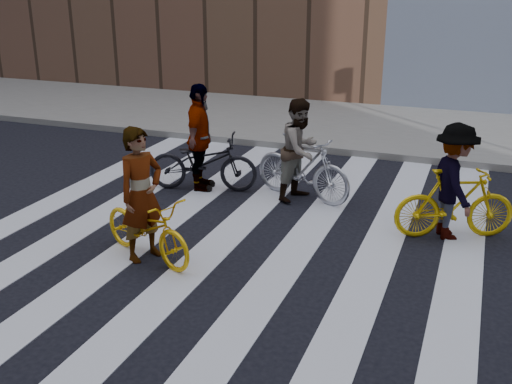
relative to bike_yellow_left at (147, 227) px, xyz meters
The scene contains 11 objects.
ground 1.56m from the bike_yellow_left, 32.95° to the left, with size 100.00×100.00×0.00m, color black.
sidewalk_far 8.42m from the bike_yellow_left, 81.42° to the left, with size 100.00×5.00×0.15m, color gray.
zebra_crosswalk 1.56m from the bike_yellow_left, 32.95° to the left, with size 8.25×10.00×0.01m.
bike_yellow_left is the anchor object (origin of this frame).
bike_silver_mid 3.24m from the bike_yellow_left, 66.85° to the left, with size 0.53×1.87×1.12m, color #BABCC5.
bike_yellow_right 4.40m from the bike_yellow_left, 30.07° to the left, with size 0.49×1.75×1.05m, color yellow.
bike_dark_rear 2.83m from the bike_yellow_left, 100.47° to the left, with size 0.68×1.95×1.02m, color black.
rider_left 0.46m from the bike_yellow_left, behind, with size 0.67×0.44×1.82m, color slate.
rider_mid 3.25m from the bike_yellow_left, 67.67° to the left, with size 0.85×0.66×1.74m, color slate.
rider_right 4.37m from the bike_yellow_left, 30.40° to the left, with size 1.10×0.63×1.71m, color slate.
rider_rear 2.89m from the bike_yellow_left, 101.46° to the left, with size 1.12×0.46×1.91m, color slate.
Camera 1 is at (2.76, -7.18, 3.61)m, focal length 42.00 mm.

